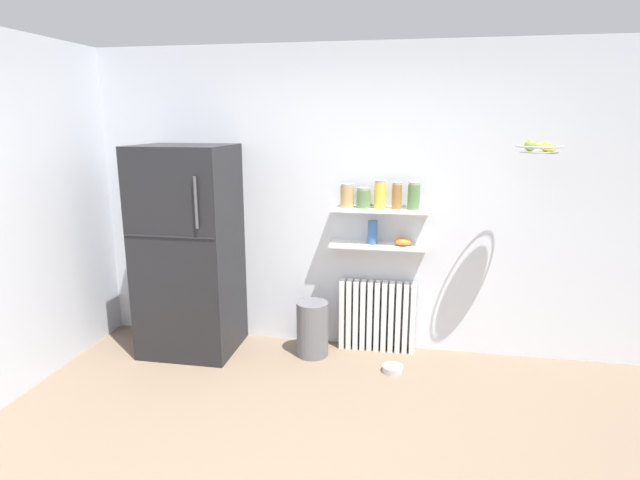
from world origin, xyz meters
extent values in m
plane|color=#7A6651|center=(0.00, 0.50, 0.00)|extent=(7.04, 7.04, 0.00)
cube|color=silver|center=(0.00, 2.05, 1.30)|extent=(7.04, 0.10, 2.60)
cube|color=black|center=(-1.28, 1.66, 0.89)|extent=(0.78, 0.68, 1.78)
cube|color=#262628|center=(-1.28, 1.32, 1.09)|extent=(0.76, 0.01, 0.01)
cylinder|color=#4C4C51|center=(-1.03, 1.30, 1.37)|extent=(0.02, 0.02, 0.40)
cube|color=white|center=(0.01, 1.92, 0.31)|extent=(0.04, 0.12, 0.62)
cube|color=white|center=(0.08, 1.92, 0.31)|extent=(0.04, 0.12, 0.62)
cube|color=white|center=(0.14, 1.92, 0.31)|extent=(0.04, 0.12, 0.62)
cube|color=white|center=(0.20, 1.92, 0.31)|extent=(0.04, 0.12, 0.62)
cube|color=white|center=(0.26, 1.92, 0.31)|extent=(0.04, 0.12, 0.62)
cube|color=white|center=(0.32, 1.92, 0.31)|extent=(0.04, 0.12, 0.62)
cube|color=white|center=(0.38, 1.92, 0.31)|extent=(0.04, 0.12, 0.62)
cube|color=white|center=(0.44, 1.92, 0.31)|extent=(0.04, 0.12, 0.62)
cube|color=white|center=(0.51, 1.92, 0.31)|extent=(0.04, 0.12, 0.62)
cube|color=white|center=(0.57, 1.92, 0.31)|extent=(0.04, 0.12, 0.62)
cube|color=white|center=(0.63, 1.92, 0.31)|extent=(0.04, 0.12, 0.62)
cube|color=white|center=(0.32, 1.89, 0.95)|extent=(0.82, 0.22, 0.02)
cube|color=white|center=(0.32, 1.89, 1.26)|extent=(0.82, 0.22, 0.02)
cylinder|color=tan|center=(0.05, 1.89, 1.36)|extent=(0.11, 0.11, 0.18)
cylinder|color=gray|center=(0.05, 1.89, 1.46)|extent=(0.11, 0.11, 0.02)
cylinder|color=#5B7F4C|center=(0.19, 1.89, 1.35)|extent=(0.12, 0.12, 0.15)
cylinder|color=gray|center=(0.19, 1.89, 1.43)|extent=(0.11, 0.11, 0.02)
cylinder|color=yellow|center=(0.32, 1.89, 1.38)|extent=(0.10, 0.10, 0.21)
cylinder|color=gray|center=(0.32, 1.89, 1.49)|extent=(0.09, 0.09, 0.02)
cylinder|color=olive|center=(0.46, 1.89, 1.37)|extent=(0.08, 0.08, 0.20)
cylinder|color=gray|center=(0.46, 1.89, 1.48)|extent=(0.07, 0.07, 0.02)
cylinder|color=#5B7F4C|center=(0.59, 1.89, 1.37)|extent=(0.10, 0.10, 0.20)
cylinder|color=gray|center=(0.59, 1.89, 1.48)|extent=(0.09, 0.09, 0.02)
cylinder|color=#38609E|center=(0.27, 1.89, 1.07)|extent=(0.08, 0.08, 0.20)
ellipsoid|color=orange|center=(0.52, 1.89, 1.00)|extent=(0.14, 0.14, 0.06)
cylinder|color=slate|center=(-0.21, 1.71, 0.24)|extent=(0.27, 0.27, 0.48)
cylinder|color=#B7B7BC|center=(0.49, 1.52, 0.03)|extent=(0.17, 0.17, 0.05)
torus|color=#B2B2B7|center=(1.46, 1.62, 1.80)|extent=(0.32, 0.32, 0.01)
cylinder|color=#A8A8AD|center=(1.46, 1.62, 1.76)|extent=(0.26, 0.26, 0.01)
sphere|color=gold|center=(1.51, 1.61, 1.80)|extent=(0.07, 0.07, 0.07)
sphere|color=#7FAD38|center=(1.40, 1.64, 1.81)|extent=(0.08, 0.08, 0.08)
ellipsoid|color=yellow|center=(1.50, 1.59, 1.79)|extent=(0.18, 0.11, 0.08)
camera|label=1|loc=(0.59, -2.32, 1.99)|focal=28.84mm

